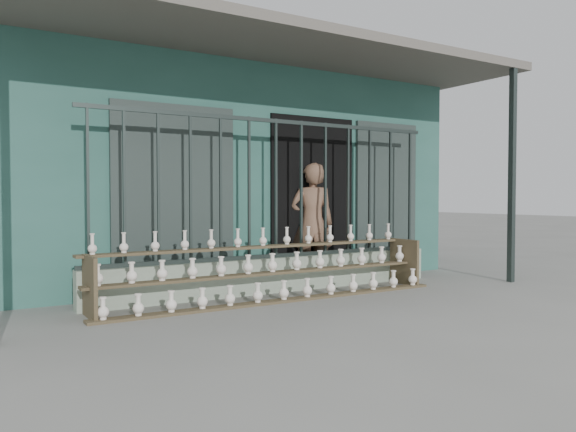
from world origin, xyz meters
TOP-DOWN VIEW (x-y plane):
  - ground at (0.00, 0.00)m, footprint 60.00×60.00m
  - workshop_building at (0.00, 4.23)m, footprint 7.40×6.60m
  - parapet_wall at (0.00, 1.30)m, footprint 5.00×0.20m
  - security_fence at (-0.00, 1.30)m, footprint 5.00×0.04m
  - shelf_rack at (-0.28, 0.88)m, footprint 4.50×0.68m
  - elderly_woman at (0.81, 1.65)m, footprint 0.74×0.63m

SIDE VIEW (x-z plane):
  - ground at x=0.00m, z-range 0.00..0.00m
  - parapet_wall at x=0.00m, z-range 0.00..0.45m
  - shelf_rack at x=-0.28m, z-range -0.06..0.79m
  - elderly_woman at x=0.81m, z-range 0.00..1.72m
  - security_fence at x=0.00m, z-range 0.45..2.25m
  - workshop_building at x=0.00m, z-range 0.02..3.23m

